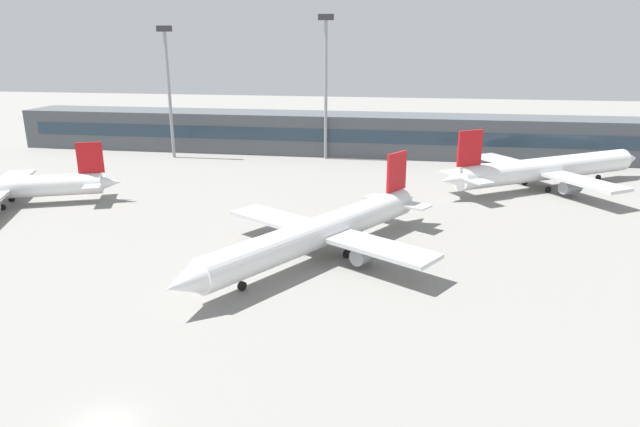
# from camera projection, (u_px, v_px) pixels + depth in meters

# --- Properties ---
(ground_plane) EXTENTS (400.00, 400.00, 0.00)m
(ground_plane) POSITION_uv_depth(u_px,v_px,m) (264.00, 232.00, 73.56)
(ground_plane) COLOR gray
(terminal_building) EXTENTS (146.78, 12.13, 9.00)m
(terminal_building) POSITION_uv_depth(u_px,v_px,m) (329.00, 133.00, 126.33)
(terminal_building) COLOR #4C5156
(terminal_building) RESTS_ON ground_plane
(airplane_near) EXTENTS (27.01, 37.03, 10.27)m
(airplane_near) POSITION_uv_depth(u_px,v_px,m) (318.00, 233.00, 63.75)
(airplane_near) COLOR white
(airplane_near) RESTS_ON ground_plane
(airplane_far) EXTENTS (39.11, 29.16, 11.13)m
(airplane_far) POSITION_uv_depth(u_px,v_px,m) (548.00, 169.00, 95.52)
(airplane_far) COLOR white
(airplane_far) RESTS_ON ground_plane
(floodlight_tower_west) EXTENTS (3.20, 0.80, 30.03)m
(floodlight_tower_west) POSITION_uv_depth(u_px,v_px,m) (326.00, 79.00, 116.19)
(floodlight_tower_west) COLOR gray
(floodlight_tower_west) RESTS_ON ground_plane
(floodlight_tower_east) EXTENTS (3.20, 0.80, 27.82)m
(floodlight_tower_east) POSITION_uv_depth(u_px,v_px,m) (169.00, 84.00, 117.77)
(floodlight_tower_east) COLOR gray
(floodlight_tower_east) RESTS_ON ground_plane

